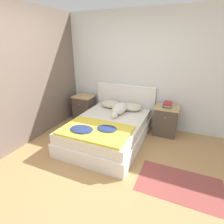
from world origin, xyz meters
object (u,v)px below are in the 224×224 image
object	(u,v)px
nightstand_right	(166,120)
book_stack	(168,104)
bed	(108,130)
nightstand_left	(84,107)
pillow_right	(132,107)
pillow_left	(111,104)
dog	(119,109)

from	to	relation	value
nightstand_right	book_stack	world-z (taller)	book_stack
bed	nightstand_left	distance (m)	1.27
book_stack	bed	bearing A→B (deg)	-144.78
bed	book_stack	world-z (taller)	book_stack
nightstand_left	pillow_right	size ratio (longest dim) A/B	1.35
pillow_left	book_stack	world-z (taller)	book_stack
dog	book_stack	xyz separation A→B (m)	(0.95, 0.33, 0.13)
nightstand_right	pillow_right	size ratio (longest dim) A/B	1.35
pillow_left	pillow_right	world-z (taller)	same
pillow_left	book_stack	bearing A→B (deg)	0.38
bed	nightstand_left	world-z (taller)	nightstand_left
bed	dog	distance (m)	0.52
bed	pillow_right	bearing A→B (deg)	70.16
bed	dog	world-z (taller)	dog
nightstand_right	dog	bearing A→B (deg)	-159.98
nightstand_left	dog	world-z (taller)	dog
nightstand_right	nightstand_left	bearing A→B (deg)	180.00
nightstand_right	pillow_left	world-z (taller)	nightstand_right
dog	bed	bearing A→B (deg)	-101.01
nightstand_left	book_stack	xyz separation A→B (m)	(2.05, -0.02, 0.37)
nightstand_left	pillow_left	distance (m)	0.79
pillow_right	pillow_left	bearing A→B (deg)	180.00
nightstand_right	book_stack	distance (m)	0.37
pillow_left	bed	bearing A→B (deg)	-70.16
dog	book_stack	world-z (taller)	book_stack
book_stack	nightstand_right	bearing A→B (deg)	95.93
bed	book_stack	bearing A→B (deg)	35.22
bed	book_stack	xyz separation A→B (m)	(1.02, 0.72, 0.47)
dog	book_stack	size ratio (longest dim) A/B	3.16
pillow_left	book_stack	distance (m)	1.29
nightstand_left	dog	bearing A→B (deg)	-17.40
pillow_right	book_stack	size ratio (longest dim) A/B	2.05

